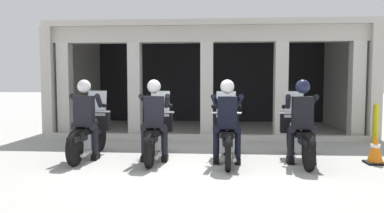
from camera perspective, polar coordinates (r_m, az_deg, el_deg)
ground_plane at (r=9.98m, az=1.05°, el=-4.90°), size 80.00×80.00×0.00m
station_building at (r=12.21m, az=2.69°, el=6.28°), size 9.26×4.52×3.23m
kerb_strip at (r=9.59m, az=2.28°, el=-4.90°), size 8.76×0.24×0.12m
motorcycle_far_left at (r=7.64m, az=-15.97°, el=-4.02°), size 0.62×2.04×1.35m
police_officer_far_left at (r=7.32m, az=-16.80°, el=-0.92°), size 0.63×0.61×1.58m
motorcycle_center_left at (r=7.22m, az=-5.63°, el=-4.33°), size 0.62×2.04×1.35m
police_officer_center_left at (r=6.89m, az=-6.06°, el=-1.07°), size 0.63×0.61×1.58m
motorcycle_center_right at (r=7.01m, az=5.57°, el=-4.58°), size 0.62×2.04×1.35m
police_officer_center_right at (r=6.68m, az=5.65°, el=-1.23°), size 0.63×0.61×1.58m
motorcycle_far_right at (r=7.28m, az=16.64°, el=-4.42°), size 0.62×2.04×1.35m
police_officer_far_right at (r=6.95m, az=17.21°, el=-1.19°), size 0.63×0.61×1.58m
traffic_cone_flank at (r=7.55m, az=27.32°, el=-6.03°), size 0.34×0.34×0.59m
bollard_kerbside at (r=10.04m, az=27.35°, el=-2.42°), size 0.14×0.14×1.01m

